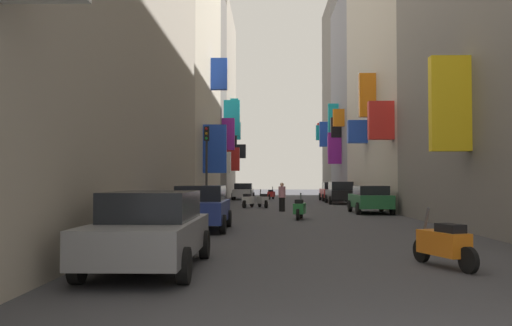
% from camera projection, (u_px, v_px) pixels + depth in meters
% --- Properties ---
extents(ground_plane, '(140.00, 140.00, 0.00)m').
position_uv_depth(ground_plane, '(290.00, 208.00, 33.14)').
color(ground_plane, '#38383D').
extents(building_left_mid_a, '(7.31, 15.10, 15.98)m').
position_uv_depth(building_left_mid_a, '(164.00, 82.00, 35.05)').
color(building_left_mid_a, '#BCB29E').
rests_on(building_left_mid_a, ground).
extents(building_left_mid_b, '(7.33, 6.43, 17.36)m').
position_uv_depth(building_left_mid_b, '(188.00, 97.00, 45.84)').
color(building_left_mid_b, slate).
rests_on(building_left_mid_b, ground).
extents(building_left_mid_c, '(7.35, 14.51, 19.00)m').
position_uv_depth(building_left_mid_c, '(203.00, 104.00, 56.33)').
color(building_left_mid_c, '#9E9384').
rests_on(building_left_mid_c, ground).
extents(building_right_mid_a, '(7.27, 16.73, 20.34)m').
position_uv_depth(building_right_mid_a, '(412.00, 49.00, 35.45)').
color(building_right_mid_a, '#B2A899').
rests_on(building_right_mid_a, ground).
extents(building_right_mid_b, '(7.14, 4.31, 18.32)m').
position_uv_depth(building_right_mid_b, '(379.00, 91.00, 45.95)').
color(building_right_mid_b, gray).
rests_on(building_right_mid_b, ground).
extents(building_right_mid_c, '(7.23, 6.64, 17.97)m').
position_uv_depth(building_right_mid_c, '(367.00, 103.00, 51.40)').
color(building_right_mid_c, gray).
rests_on(building_right_mid_c, ground).
extents(building_right_far, '(7.33, 8.54, 20.54)m').
position_uv_depth(building_right_far, '(354.00, 101.00, 59.02)').
color(building_right_far, slate).
rests_on(building_right_far, ground).
extents(parked_car_green, '(1.84, 3.98, 1.40)m').
position_uv_depth(parked_car_green, '(370.00, 199.00, 27.99)').
color(parked_car_green, '#236638').
rests_on(parked_car_green, ground).
extents(parked_car_grey, '(1.90, 4.42, 1.45)m').
position_uv_depth(parked_car_grey, '(151.00, 228.00, 10.33)').
color(parked_car_grey, slate).
rests_on(parked_car_grey, ground).
extents(parked_car_blue, '(1.89, 3.93, 1.49)m').
position_uv_depth(parked_car_blue, '(201.00, 207.00, 18.46)').
color(parked_car_blue, navy).
rests_on(parked_car_blue, ground).
extents(parked_car_red, '(1.98, 3.91, 1.53)m').
position_uv_depth(parked_car_red, '(333.00, 191.00, 44.99)').
color(parked_car_red, '#B21E1E').
rests_on(parked_car_red, ground).
extents(parked_car_black, '(1.90, 4.04, 1.59)m').
position_uv_depth(parked_car_black, '(340.00, 192.00, 39.38)').
color(parked_car_black, black).
rests_on(parked_car_black, ground).
extents(parked_car_silver, '(1.90, 4.49, 1.43)m').
position_uv_depth(parked_car_silver, '(243.00, 191.00, 48.50)').
color(parked_car_silver, '#B7B7BC').
rests_on(parked_car_silver, ground).
extents(scooter_green, '(0.62, 1.89, 1.13)m').
position_uv_depth(scooter_green, '(300.00, 208.00, 23.60)').
color(scooter_green, '#287F3D').
rests_on(scooter_green, ground).
extents(scooter_silver, '(0.75, 1.82, 1.13)m').
position_uv_depth(scooter_silver, '(263.00, 200.00, 33.75)').
color(scooter_silver, '#ADADB2').
rests_on(scooter_silver, ground).
extents(scooter_orange, '(0.78, 1.87, 1.13)m').
position_uv_depth(scooter_orange, '(444.00, 243.00, 10.47)').
color(scooter_orange, orange).
rests_on(scooter_orange, ground).
extents(scooter_red, '(0.70, 1.77, 1.13)m').
position_uv_depth(scooter_red, '(271.00, 194.00, 48.58)').
color(scooter_red, red).
rests_on(scooter_red, ground).
extents(scooter_white, '(0.76, 1.77, 1.13)m').
position_uv_depth(scooter_white, '(248.00, 200.00, 33.72)').
color(scooter_white, silver).
rests_on(scooter_white, ground).
extents(pedestrian_near_left, '(0.53, 0.53, 1.55)m').
position_uv_depth(pedestrian_near_left, '(282.00, 197.00, 29.56)').
color(pedestrian_near_left, black).
rests_on(pedestrian_near_left, ground).
extents(traffic_light_near_corner, '(0.26, 0.34, 4.49)m').
position_uv_depth(traffic_light_near_corner, '(207.00, 154.00, 28.68)').
color(traffic_light_near_corner, '#2D2D2D').
rests_on(traffic_light_near_corner, ground).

